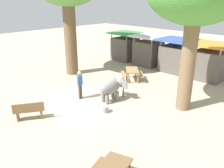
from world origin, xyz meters
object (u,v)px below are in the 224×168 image
market_stall_green (125,47)px  picnic_table_near (132,72)px  person_handler (80,83)px  market_stall_blue (176,57)px  market_stall_orange (209,64)px  market_stall_white (148,52)px  elephant (113,87)px  wooden_bench (29,110)px  feed_bucket (105,109)px

market_stall_green → picnic_table_near: bearing=-43.0°
person_handler → market_stall_blue: bearing=50.3°
picnic_table_near → market_stall_orange: bearing=90.8°
picnic_table_near → market_stall_orange: size_ratio=0.84×
person_handler → market_stall_green: 9.30m
picnic_table_near → market_stall_green: 5.75m
market_stall_white → market_stall_orange: (5.20, 0.00, 0.00)m
market_stall_blue → market_stall_orange: size_ratio=1.00×
elephant → person_handler: 1.86m
elephant → market_stall_white: bearing=27.4°
person_handler → market_stall_white: bearing=68.0°
market_stall_white → wooden_bench: bearing=-81.4°
market_stall_green → market_stall_blue: (5.20, 0.00, 0.00)m
elephant → person_handler: (-1.48, -1.10, 0.18)m
person_handler → market_stall_white: market_stall_white is taller
person_handler → elephant: bearing=4.5°
wooden_bench → market_stall_blue: size_ratio=0.56×
market_stall_green → feed_bucket: size_ratio=7.00×
market_stall_orange → feed_bucket: market_stall_orange is taller
elephant → market_stall_white: market_stall_white is taller
market_stall_white → feed_bucket: (3.71, -8.52, -0.98)m
person_handler → feed_bucket: 2.36m
market_stall_green → market_stall_orange: bearing=0.0°
wooden_bench → feed_bucket: bearing=-2.8°
elephant → market_stall_blue: size_ratio=0.69×
market_stall_blue → feed_bucket: bearing=-82.6°
market_stall_orange → feed_bucket: (-1.49, -8.52, -0.98)m
elephant → wooden_bench: size_ratio=1.24×
elephant → market_stall_orange: bearing=-12.0°
picnic_table_near → market_stall_green: market_stall_green is taller
wooden_bench → feed_bucket: wooden_bench is taller
feed_bucket → wooden_bench: bearing=-123.1°
elephant → market_stall_orange: size_ratio=0.69×
person_handler → wooden_bench: (0.25, -3.19, -0.48)m
elephant → market_stall_blue: (-0.38, 7.24, 0.37)m
market_stall_white → feed_bucket: bearing=-66.4°
market_stall_orange → market_stall_white: bearing=180.0°
feed_bucket → market_stall_green: bearing=126.5°
elephant → market_stall_orange: (2.22, 7.24, 0.37)m
market_stall_white → market_stall_orange: bearing=0.0°
picnic_table_near → market_stall_green: size_ratio=0.84×
elephant → wooden_bench: bearing=169.0°
wooden_bench → market_stall_green: (-4.35, 11.53, 0.67)m
elephant → person_handler: size_ratio=1.08×
person_handler → wooden_bench: size_ratio=1.15×
market_stall_green → feed_bucket: bearing=-53.5°
market_stall_green → market_stall_orange: 7.80m
person_handler → market_stall_blue: (1.10, 8.34, 0.19)m
market_stall_blue → feed_bucket: market_stall_blue is taller
market_stall_white → feed_bucket: 9.34m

